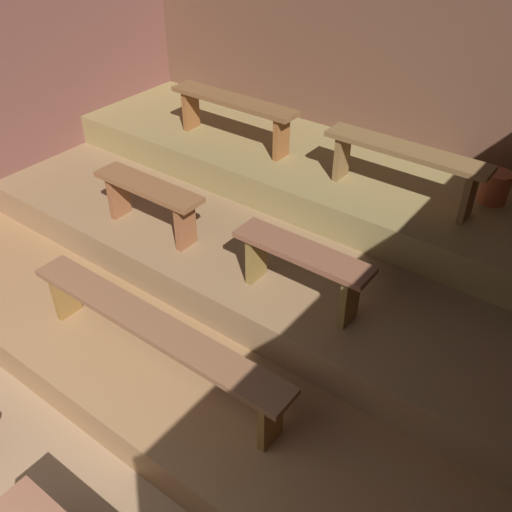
{
  "coord_description": "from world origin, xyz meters",
  "views": [
    {
      "loc": [
        2.35,
        0.12,
        3.24
      ],
      "look_at": [
        0.22,
        2.94,
        0.65
      ],
      "focal_mm": 39.77,
      "sensor_mm": 36.0,
      "label": 1
    }
  ],
  "objects_px": {
    "bench_middle_right": "(302,262)",
    "pail_upper": "(495,187)",
    "bench_upper_left": "(234,109)",
    "bench_lower_center": "(153,331)",
    "bench_middle_left": "(149,196)",
    "bench_upper_right": "(404,159)"
  },
  "relations": [
    {
      "from": "bench_middle_right",
      "to": "bench_upper_left",
      "type": "height_order",
      "value": "bench_upper_left"
    },
    {
      "from": "bench_lower_center",
      "to": "bench_middle_right",
      "type": "height_order",
      "value": "bench_middle_right"
    },
    {
      "from": "bench_lower_center",
      "to": "bench_upper_left",
      "type": "xyz_separation_m",
      "value": [
        -1.05,
        2.17,
        0.58
      ]
    },
    {
      "from": "bench_middle_left",
      "to": "bench_middle_right",
      "type": "xyz_separation_m",
      "value": [
        1.48,
        0.0,
        0.0
      ]
    },
    {
      "from": "bench_upper_left",
      "to": "pail_upper",
      "type": "distance_m",
      "value": 2.39
    },
    {
      "from": "bench_lower_center",
      "to": "bench_middle_left",
      "type": "relative_size",
      "value": 2.11
    },
    {
      "from": "bench_middle_right",
      "to": "bench_lower_center",
      "type": "bearing_deg",
      "value": -120.89
    },
    {
      "from": "bench_middle_left",
      "to": "bench_upper_right",
      "type": "xyz_separation_m",
      "value": [
        1.6,
        1.25,
        0.31
      ]
    },
    {
      "from": "bench_middle_left",
      "to": "bench_middle_right",
      "type": "height_order",
      "value": "same"
    },
    {
      "from": "bench_middle_right",
      "to": "pail_upper",
      "type": "relative_size",
      "value": 4.0
    },
    {
      "from": "bench_upper_left",
      "to": "bench_lower_center",
      "type": "bearing_deg",
      "value": -64.12
    },
    {
      "from": "bench_middle_left",
      "to": "bench_upper_right",
      "type": "distance_m",
      "value": 2.05
    },
    {
      "from": "bench_middle_left",
      "to": "bench_upper_left",
      "type": "relative_size",
      "value": 0.76
    },
    {
      "from": "bench_upper_right",
      "to": "pail_upper",
      "type": "height_order",
      "value": "bench_upper_right"
    },
    {
      "from": "bench_lower_center",
      "to": "bench_middle_left",
      "type": "height_order",
      "value": "bench_middle_left"
    },
    {
      "from": "bench_middle_left",
      "to": "pail_upper",
      "type": "bearing_deg",
      "value": 36.34
    },
    {
      "from": "bench_lower_center",
      "to": "bench_upper_right",
      "type": "xyz_separation_m",
      "value": [
        0.67,
        2.17,
        0.58
      ]
    },
    {
      "from": "bench_middle_left",
      "to": "pail_upper",
      "type": "distance_m",
      "value": 2.77
    },
    {
      "from": "bench_upper_right",
      "to": "pail_upper",
      "type": "bearing_deg",
      "value": 31.41
    },
    {
      "from": "bench_middle_right",
      "to": "bench_upper_left",
      "type": "relative_size",
      "value": 0.76
    },
    {
      "from": "bench_upper_left",
      "to": "bench_middle_left",
      "type": "bearing_deg",
      "value": -84.5
    },
    {
      "from": "bench_middle_right",
      "to": "pail_upper",
      "type": "distance_m",
      "value": 1.81
    }
  ]
}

